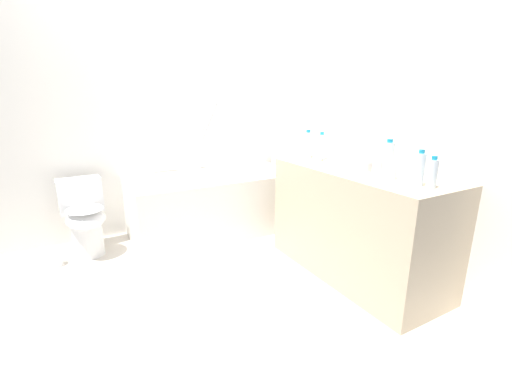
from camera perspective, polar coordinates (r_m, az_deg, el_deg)
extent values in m
plane|color=beige|center=(2.76, -8.26, -14.17)|extent=(3.72, 3.72, 0.00)
cube|color=silver|center=(3.67, -16.71, 12.35)|extent=(3.12, 0.10, 2.38)
cube|color=silver|center=(3.17, 15.88, 11.97)|extent=(0.10, 2.95, 2.38)
cube|color=white|center=(3.54, -6.92, -1.92)|extent=(1.66, 0.79, 0.60)
cube|color=white|center=(3.47, -7.06, 2.15)|extent=(1.36, 0.57, 0.09)
cylinder|color=#ACACB1|center=(3.74, 2.12, 4.50)|extent=(0.09, 0.03, 0.03)
cylinder|color=#ACACB1|center=(3.76, -8.34, 10.34)|extent=(0.28, 0.03, 0.55)
cylinder|color=#ACACB1|center=(3.62, -16.17, 7.14)|extent=(0.27, 0.03, 0.03)
cylinder|color=white|center=(3.37, -26.24, -6.66)|extent=(0.25, 0.25, 0.35)
ellipsoid|color=white|center=(3.26, -26.52, -4.05)|extent=(0.33, 0.38, 0.15)
ellipsoid|color=white|center=(3.24, -26.72, -2.57)|extent=(0.32, 0.36, 0.02)
cube|color=white|center=(3.44, -27.27, -0.47)|extent=(0.37, 0.19, 0.31)
cylinder|color=#A1A1A6|center=(3.40, -27.61, 2.14)|extent=(0.03, 0.03, 0.01)
cube|color=tan|center=(2.75, 16.40, -5.01)|extent=(0.60, 1.40, 0.84)
cylinder|color=white|center=(2.68, 15.47, 4.63)|extent=(0.35, 0.35, 0.07)
cylinder|color=silver|center=(2.83, 18.57, 4.78)|extent=(0.02, 0.02, 0.05)
cylinder|color=silver|center=(2.78, 17.79, 5.22)|extent=(0.12, 0.02, 0.02)
cylinder|color=silver|center=(2.79, 19.45, 4.40)|extent=(0.03, 0.03, 0.04)
cylinder|color=silver|center=(2.87, 17.68, 4.85)|extent=(0.03, 0.03, 0.04)
cylinder|color=silver|center=(2.97, 10.85, 7.36)|extent=(0.06, 0.06, 0.21)
cylinder|color=teal|center=(2.95, 10.96, 9.60)|extent=(0.03, 0.03, 0.02)
cylinder|color=silver|center=(3.04, 8.64, 7.74)|extent=(0.06, 0.06, 0.22)
cylinder|color=teal|center=(3.02, 8.74, 10.01)|extent=(0.04, 0.04, 0.02)
cylinder|color=silver|center=(2.25, 27.34, 2.67)|extent=(0.06, 0.06, 0.17)
cylinder|color=teal|center=(2.23, 27.65, 5.06)|extent=(0.03, 0.03, 0.02)
cylinder|color=silver|center=(2.48, 21.17, 5.13)|extent=(0.07, 0.07, 0.23)
cylinder|color=teal|center=(2.46, 21.46, 7.96)|extent=(0.04, 0.04, 0.02)
cylinder|color=silver|center=(2.27, 25.61, 3.38)|extent=(0.06, 0.06, 0.20)
cylinder|color=teal|center=(2.25, 25.94, 6.10)|extent=(0.03, 0.03, 0.02)
cylinder|color=white|center=(2.91, 10.33, 6.03)|extent=(0.06, 0.06, 0.09)
cylinder|color=white|center=(2.40, 21.57, 3.16)|extent=(0.07, 0.07, 0.09)
cylinder|color=white|center=(2.55, 19.61, 3.93)|extent=(0.08, 0.08, 0.09)
cylinder|color=white|center=(3.34, -30.49, -9.71)|extent=(0.11, 0.11, 0.11)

